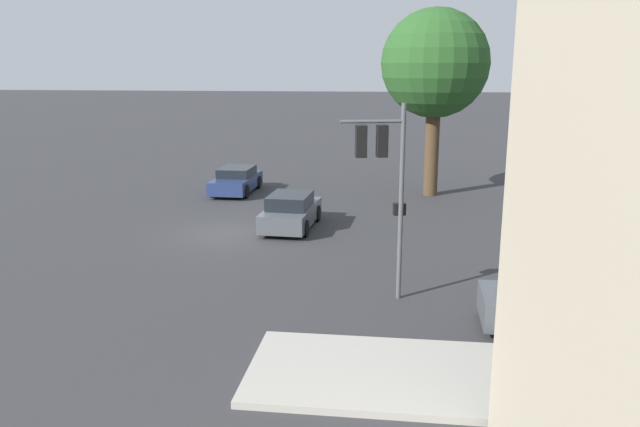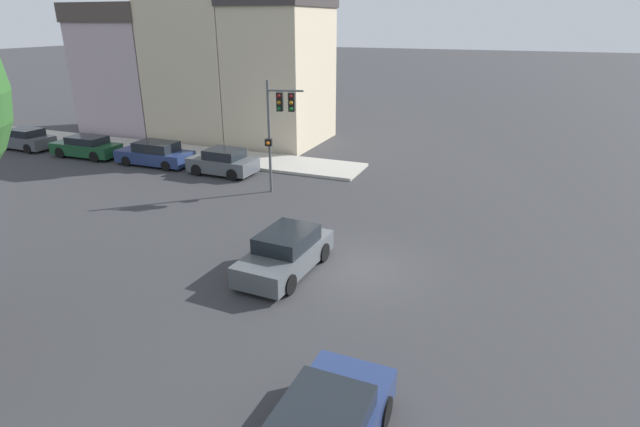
{
  "view_description": "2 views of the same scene",
  "coord_description": "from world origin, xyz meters",
  "px_view_note": "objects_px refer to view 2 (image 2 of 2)",
  "views": [
    {
      "loc": [
        24.32,
        6.8,
        6.73
      ],
      "look_at": [
        0.35,
        3.78,
        1.02
      ],
      "focal_mm": 35.0,
      "sensor_mm": 36.0,
      "label": 1
    },
    {
      "loc": [
        -15.56,
        -4.8,
        8.46
      ],
      "look_at": [
        1.58,
        2.11,
        1.27
      ],
      "focal_mm": 28.0,
      "sensor_mm": 36.0,
      "label": 2
    }
  ],
  "objects_px": {
    "traffic_signal": "(279,116)",
    "parked_car_1": "(155,154)",
    "crossing_car_0": "(286,253)",
    "parked_car_3": "(26,139)",
    "parked_car_0": "(223,162)",
    "parked_car_2": "(86,147)"
  },
  "relations": [
    {
      "from": "traffic_signal",
      "to": "parked_car_1",
      "type": "bearing_deg",
      "value": -114.39
    },
    {
      "from": "crossing_car_0",
      "to": "parked_car_3",
      "type": "bearing_deg",
      "value": -108.27
    },
    {
      "from": "parked_car_0",
      "to": "parked_car_3",
      "type": "height_order",
      "value": "parked_car_0"
    },
    {
      "from": "crossing_car_0",
      "to": "parked_car_0",
      "type": "height_order",
      "value": "crossing_car_0"
    },
    {
      "from": "parked_car_3",
      "to": "parked_car_1",
      "type": "bearing_deg",
      "value": -177.74
    },
    {
      "from": "parked_car_1",
      "to": "parked_car_3",
      "type": "relative_size",
      "value": 1.16
    },
    {
      "from": "traffic_signal",
      "to": "parked_car_0",
      "type": "distance_m",
      "value": 5.93
    },
    {
      "from": "parked_car_0",
      "to": "parked_car_1",
      "type": "height_order",
      "value": "parked_car_0"
    },
    {
      "from": "parked_car_0",
      "to": "parked_car_1",
      "type": "distance_m",
      "value": 4.98
    },
    {
      "from": "traffic_signal",
      "to": "parked_car_3",
      "type": "bearing_deg",
      "value": -108.35
    },
    {
      "from": "crossing_car_0",
      "to": "parked_car_0",
      "type": "xyz_separation_m",
      "value": [
        9.62,
        8.66,
        -0.0
      ]
    },
    {
      "from": "parked_car_0",
      "to": "traffic_signal",
      "type": "bearing_deg",
      "value": 160.37
    },
    {
      "from": "crossing_car_0",
      "to": "traffic_signal",
      "type": "bearing_deg",
      "value": -149.64
    },
    {
      "from": "crossing_car_0",
      "to": "parked_car_1",
      "type": "distance_m",
      "value": 16.77
    },
    {
      "from": "traffic_signal",
      "to": "parked_car_3",
      "type": "distance_m",
      "value": 21.05
    },
    {
      "from": "traffic_signal",
      "to": "parked_car_3",
      "type": "height_order",
      "value": "traffic_signal"
    },
    {
      "from": "traffic_signal",
      "to": "crossing_car_0",
      "type": "bearing_deg",
      "value": 13.94
    },
    {
      "from": "crossing_car_0",
      "to": "parked_car_0",
      "type": "relative_size",
      "value": 1.12
    },
    {
      "from": "crossing_car_0",
      "to": "parked_car_3",
      "type": "height_order",
      "value": "crossing_car_0"
    },
    {
      "from": "traffic_signal",
      "to": "crossing_car_0",
      "type": "distance_m",
      "value": 9.43
    },
    {
      "from": "parked_car_1",
      "to": "parked_car_2",
      "type": "relative_size",
      "value": 1.03
    },
    {
      "from": "crossing_car_0",
      "to": "parked_car_0",
      "type": "bearing_deg",
      "value": -134.89
    }
  ]
}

